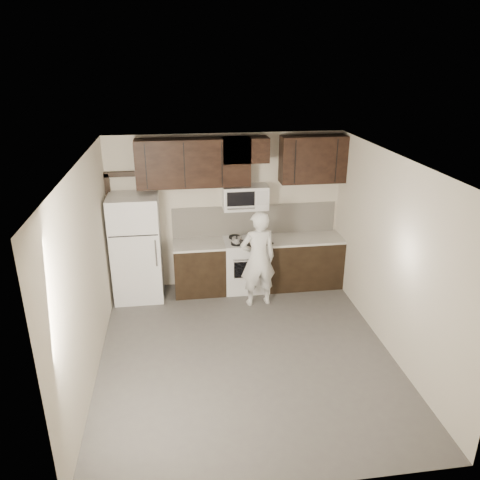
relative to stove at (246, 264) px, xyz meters
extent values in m
plane|color=#54514F|center=(-0.30, -1.94, -0.46)|extent=(4.50, 4.50, 0.00)
plane|color=beige|center=(-0.30, 0.31, 0.89)|extent=(4.00, 0.00, 4.00)
plane|color=white|center=(-0.30, -1.94, 2.24)|extent=(4.50, 4.50, 0.00)
cube|color=black|center=(-0.81, 0.00, -0.03)|extent=(0.87, 0.62, 0.87)
cube|color=black|center=(1.04, 0.00, -0.03)|extent=(1.32, 0.62, 0.87)
cube|color=beige|center=(-0.81, 0.00, 0.43)|extent=(0.87, 0.64, 0.04)
cube|color=beige|center=(1.04, 0.00, 0.43)|extent=(1.32, 0.64, 0.04)
cube|color=white|center=(0.00, 0.00, -0.02)|extent=(0.76, 0.62, 0.89)
cube|color=white|center=(0.00, 0.00, 0.44)|extent=(0.76, 0.62, 0.02)
cube|color=black|center=(0.00, -0.30, 0.04)|extent=(0.50, 0.01, 0.30)
cylinder|color=silver|center=(0.00, -0.34, 0.24)|extent=(0.55, 0.02, 0.02)
cylinder|color=black|center=(-0.18, -0.15, 0.46)|extent=(0.20, 0.20, 0.03)
cylinder|color=black|center=(0.18, -0.15, 0.46)|extent=(0.20, 0.20, 0.03)
cylinder|color=black|center=(-0.18, 0.15, 0.46)|extent=(0.20, 0.20, 0.03)
cylinder|color=black|center=(0.18, 0.15, 0.46)|extent=(0.20, 0.20, 0.03)
cube|color=silver|center=(0.20, 0.30, 0.72)|extent=(2.90, 0.02, 0.54)
cube|color=black|center=(-0.85, 0.14, 1.80)|extent=(1.85, 0.35, 0.78)
cube|color=black|center=(1.15, 0.14, 1.80)|extent=(1.10, 0.35, 0.78)
cube|color=black|center=(0.00, 0.14, 1.99)|extent=(0.76, 0.35, 0.40)
cube|color=white|center=(0.00, 0.12, 1.19)|extent=(0.76, 0.38, 0.40)
cube|color=black|center=(-0.10, -0.07, 1.22)|extent=(0.46, 0.01, 0.24)
cube|color=silver|center=(0.26, -0.07, 1.22)|extent=(0.18, 0.01, 0.24)
cylinder|color=silver|center=(-0.10, -0.10, 1.06)|extent=(0.46, 0.02, 0.02)
cube|color=white|center=(-1.85, -0.05, 0.44)|extent=(0.80, 0.72, 1.80)
cube|color=black|center=(-1.85, -0.41, 0.79)|extent=(0.77, 0.01, 0.02)
cylinder|color=silver|center=(-1.52, -0.44, 0.49)|extent=(0.03, 0.03, 0.45)
cube|color=black|center=(-2.26, 0.27, 0.59)|extent=(0.08, 0.08, 2.10)
cube|color=black|center=(-2.05, 0.27, 1.62)|extent=(0.50, 0.08, 0.08)
cylinder|color=silver|center=(-0.18, -0.15, 0.51)|extent=(0.16, 0.16, 0.12)
sphere|color=black|center=(-0.18, -0.15, 0.59)|extent=(0.03, 0.03, 0.03)
cylinder|color=black|center=(-0.06, -0.18, 0.53)|extent=(0.15, 0.06, 0.02)
cube|color=black|center=(0.18, -0.14, 0.46)|extent=(0.51, 0.44, 0.02)
cylinder|color=#CBAE88|center=(0.18, -0.14, 0.48)|extent=(0.37, 0.37, 0.02)
imported|color=white|center=(0.11, -0.58, 0.35)|extent=(0.63, 0.46, 1.62)
camera|label=1|loc=(-1.14, -7.39, 3.43)|focal=35.00mm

